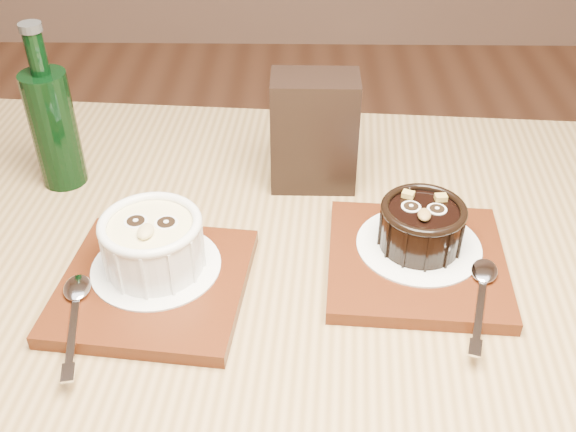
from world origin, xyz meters
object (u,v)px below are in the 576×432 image
(ramekin_white, at_px, (152,241))
(condiment_stand, at_px, (314,132))
(tray_left, at_px, (154,285))
(ramekin_dark, at_px, (422,224))
(green_bottle, at_px, (53,125))
(tray_right, at_px, (416,262))
(table, at_px, (290,368))

(ramekin_white, distance_m, condiment_stand, 0.24)
(tray_left, distance_m, condiment_stand, 0.26)
(condiment_stand, bearing_deg, tray_left, -129.23)
(ramekin_dark, height_order, green_bottle, green_bottle)
(tray_right, distance_m, condiment_stand, 0.20)
(ramekin_white, height_order, tray_right, ramekin_white)
(tray_left, bearing_deg, ramekin_white, 89.05)
(tray_right, height_order, green_bottle, green_bottle)
(green_bottle, bearing_deg, ramekin_white, -50.86)
(tray_left, xyz_separation_m, tray_right, (0.27, 0.04, 0.00))
(ramekin_white, height_order, ramekin_dark, ramekin_white)
(ramekin_dark, bearing_deg, ramekin_white, -163.44)
(tray_right, distance_m, green_bottle, 0.44)
(condiment_stand, bearing_deg, ramekin_dark, -52.20)
(tray_right, relative_size, ramekin_dark, 2.06)
(tray_left, relative_size, ramekin_dark, 2.06)
(tray_right, height_order, condiment_stand, condiment_stand)
(ramekin_dark, relative_size, condiment_stand, 0.62)
(tray_left, bearing_deg, green_bottle, 126.26)
(table, relative_size, ramekin_white, 12.39)
(table, distance_m, condiment_stand, 0.27)
(table, distance_m, tray_left, 0.17)
(tray_left, xyz_separation_m, ramekin_dark, (0.27, 0.06, 0.04))
(condiment_stand, bearing_deg, ramekin_white, -132.04)
(tray_left, relative_size, tray_right, 1.00)
(condiment_stand, bearing_deg, tray_right, -56.27)
(table, relative_size, tray_left, 6.95)
(table, xyz_separation_m, ramekin_white, (-0.14, 0.04, 0.14))
(ramekin_white, bearing_deg, table, -12.34)
(table, height_order, ramekin_white, ramekin_white)
(condiment_stand, distance_m, green_bottle, 0.30)
(tray_left, bearing_deg, tray_right, 8.48)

